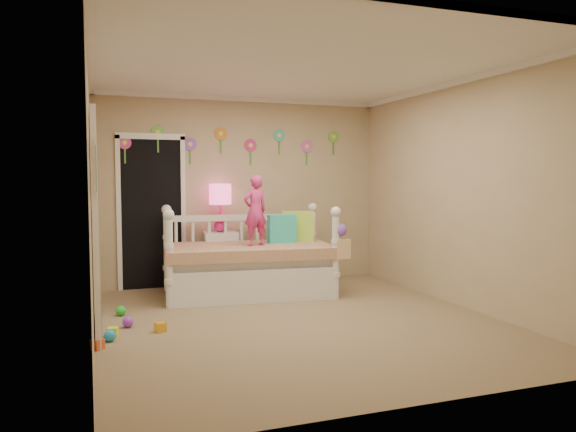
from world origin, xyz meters
name	(u,v)px	position (x,y,z in m)	size (l,w,h in m)	color
floor	(298,321)	(0.00, 0.00, 0.00)	(4.00, 4.50, 0.01)	#7F684C
ceiling	(299,67)	(0.00, 0.00, 2.60)	(4.00, 4.50, 0.01)	white
back_wall	(242,191)	(0.00, 2.25, 1.30)	(4.00, 0.01, 2.60)	tan
left_wall	(91,198)	(-2.00, 0.00, 1.30)	(0.01, 4.50, 2.60)	tan
right_wall	(462,194)	(2.00, 0.00, 1.30)	(0.01, 4.50, 2.60)	tan
crown_molding	(299,70)	(0.00, 0.00, 2.57)	(4.00, 4.50, 0.06)	white
daybed	(248,250)	(-0.14, 1.41, 0.57)	(2.11, 1.13, 1.14)	white
pillow_turquoise	(282,229)	(0.33, 1.48, 0.82)	(0.36, 0.13, 0.36)	#21A984
pillow_lime	(298,226)	(0.60, 1.62, 0.84)	(0.42, 0.16, 0.40)	#B7E646
child	(255,211)	(-0.08, 1.31, 1.08)	(0.32, 0.21, 0.88)	#E13382
nightstand	(221,259)	(-0.35, 2.07, 0.37)	(0.45, 0.34, 0.74)	white
table_lamp	(220,200)	(-0.35, 2.07, 1.18)	(0.30, 0.30, 0.66)	#E71E7C
closet_doorway	(152,211)	(-1.25, 2.23, 1.03)	(0.90, 0.04, 2.07)	black
flower_decals	(236,145)	(-0.09, 2.24, 1.94)	(3.40, 0.02, 0.50)	#B2668C
mirror_closet	(96,223)	(-1.96, 0.30, 1.05)	(0.07, 1.30, 2.10)	white
wall_picture	(94,169)	(-1.97, -0.90, 1.55)	(0.05, 0.34, 0.42)	white
hanging_bag	(341,242)	(0.86, 0.80, 0.70)	(0.20, 0.16, 0.36)	beige
toy_scatter	(121,322)	(-1.75, 0.34, 0.06)	(0.80, 1.30, 0.11)	#996666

